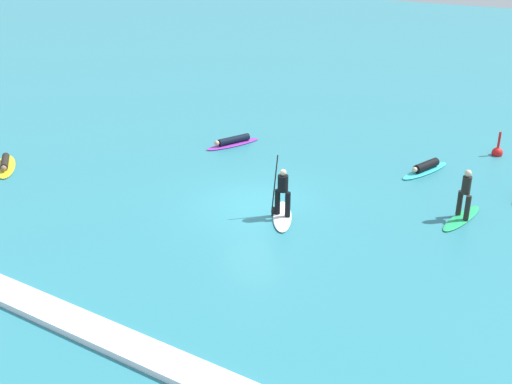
# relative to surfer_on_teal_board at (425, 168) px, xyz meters

# --- Properties ---
(ground_plane) EXTENTS (120.00, 120.00, 0.00)m
(ground_plane) POSITION_rel_surfer_on_teal_board_xyz_m (-4.13, -6.30, -0.16)
(ground_plane) COLOR teal
(ground_plane) RESTS_ON ground
(surfer_on_teal_board) EXTENTS (1.43, 2.86, 0.43)m
(surfer_on_teal_board) POSITION_rel_surfer_on_teal_board_xyz_m (0.00, 0.00, 0.00)
(surfer_on_teal_board) COLOR #33C6CC
(surfer_on_teal_board) RESTS_ON ground_plane
(surfer_on_yellow_board) EXTENTS (2.57, 2.38, 0.38)m
(surfer_on_yellow_board) POSITION_rel_surfer_on_teal_board_xyz_m (-14.79, -8.63, -0.03)
(surfer_on_yellow_board) COLOR yellow
(surfer_on_yellow_board) RESTS_ON ground_plane
(surfer_on_purple_board) EXTENTS (1.67, 2.80, 0.39)m
(surfer_on_purple_board) POSITION_rel_surfer_on_teal_board_xyz_m (-8.41, -1.39, -0.01)
(surfer_on_purple_board) COLOR purple
(surfer_on_purple_board) RESTS_ON ground_plane
(surfer_on_green_board) EXTENTS (0.97, 2.64, 1.81)m
(surfer_on_green_board) POSITION_rel_surfer_on_teal_board_xyz_m (2.43, -3.60, 0.36)
(surfer_on_green_board) COLOR #23B266
(surfer_on_green_board) RESTS_ON ground_plane
(surfer_on_white_board) EXTENTS (1.72, 2.41, 2.23)m
(surfer_on_white_board) POSITION_rel_surfer_on_teal_board_xyz_m (-2.83, -6.71, 0.36)
(surfer_on_white_board) COLOR white
(surfer_on_white_board) RESTS_ON ground_plane
(marker_buoy) EXTENTS (0.47, 0.47, 1.17)m
(marker_buoy) POSITION_rel_surfer_on_teal_board_xyz_m (2.04, 3.49, 0.00)
(marker_buoy) COLOR red
(marker_buoy) RESTS_ON ground_plane
(wave_crest) EXTENTS (16.86, 0.90, 0.18)m
(wave_crest) POSITION_rel_surfer_on_teal_board_xyz_m (-4.13, -14.82, -0.07)
(wave_crest) COLOR white
(wave_crest) RESTS_ON ground_plane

